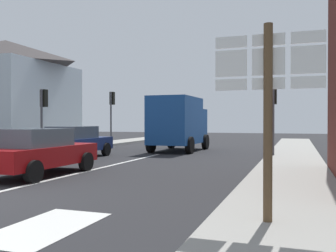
{
  "coord_description": "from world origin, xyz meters",
  "views": [
    {
      "loc": [
        6.74,
        -5.99,
        1.69
      ],
      "look_at": [
        0.57,
        11.87,
        1.47
      ],
      "focal_mm": 40.14,
      "sensor_mm": 36.0,
      "label": 1
    }
  ],
  "objects": [
    {
      "name": "clapboard_house_left",
      "position": [
        -12.8,
        15.42,
        3.76
      ],
      "size": [
        8.06,
        8.98,
        7.45
      ],
      "color": "silver",
      "rests_on": "ground"
    },
    {
      "name": "lane_turn_arrow",
      "position": [
        2.96,
        -1.0,
        0.01
      ],
      "size": [
        1.2,
        2.2,
        0.01
      ],
      "primitive_type": "cube",
      "color": "silver",
      "rests_on": "ground"
    },
    {
      "name": "lane_centre_stripe",
      "position": [
        0.0,
        6.0,
        0.01
      ],
      "size": [
        0.16,
        12.0,
        0.01
      ],
      "primitive_type": "cube",
      "color": "silver",
      "rests_on": "ground"
    },
    {
      "name": "route_sign_post",
      "position": [
        6.31,
        0.0,
        2.0
      ],
      "size": [
        1.66,
        0.14,
        3.2
      ],
      "color": "brown",
      "rests_on": "ground"
    },
    {
      "name": "sedan_near",
      "position": [
        -0.94,
        3.74,
        0.76
      ],
      "size": [
        1.97,
        4.2,
        1.47
      ],
      "color": "maroon",
      "rests_on": "ground"
    },
    {
      "name": "delivery_truck",
      "position": [
        0.32,
        14.46,
        1.65
      ],
      "size": [
        2.52,
        5.02,
        3.05
      ],
      "color": "#19478C",
      "rests_on": "ground"
    },
    {
      "name": "traffic_light_near_right",
      "position": [
        5.68,
        12.13,
        2.51
      ],
      "size": [
        0.3,
        0.49,
        3.4
      ],
      "color": "#47474C",
      "rests_on": "ground"
    },
    {
      "name": "traffic_light_near_left",
      "position": [
        -5.68,
        10.22,
        2.48
      ],
      "size": [
        0.3,
        0.49,
        3.35
      ],
      "color": "#47474C",
      "rests_on": "ground"
    },
    {
      "name": "sidewalk_right",
      "position": [
        6.56,
        8.0,
        0.07
      ],
      "size": [
        2.36,
        44.0,
        0.14
      ],
      "primitive_type": "cube",
      "color": "gray",
      "rests_on": "ground"
    },
    {
      "name": "sedan_far",
      "position": [
        -3.03,
        9.03,
        0.76
      ],
      "size": [
        2.02,
        4.22,
        1.47
      ],
      "color": "navy",
      "rests_on": "ground"
    },
    {
      "name": "traffic_light_far_left",
      "position": [
        -5.68,
        17.78,
        2.8
      ],
      "size": [
        0.3,
        0.49,
        3.79
      ],
      "color": "#47474C",
      "rests_on": "ground"
    },
    {
      "name": "ground_plane",
      "position": [
        0.0,
        10.0,
        0.0
      ],
      "size": [
        80.0,
        80.0,
        0.0
      ],
      "primitive_type": "plane",
      "color": "#232326"
    }
  ]
}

